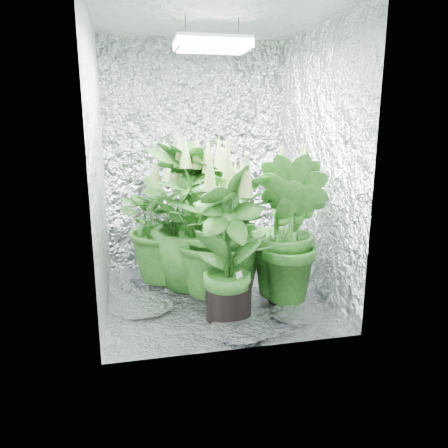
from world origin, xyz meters
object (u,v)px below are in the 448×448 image
plant_c (212,224)px  circulation_fan (274,259)px  plant_f (229,245)px  plant_a (168,222)px  grow_lamp (212,44)px  plant_e (220,222)px  plant_d (191,218)px  plant_g (288,229)px  plant_b (232,225)px

plant_c → circulation_fan: bearing=-21.4°
plant_f → circulation_fan: 1.03m
plant_a → circulation_fan: plant_a is taller
plant_c → plant_f: plant_f is taller
grow_lamp → plant_e: size_ratio=0.36×
plant_c → plant_f: 0.97m
plant_d → plant_e: 0.27m
plant_c → plant_f: (-0.07, -0.96, 0.09)m
grow_lamp → circulation_fan: size_ratio=1.48×
grow_lamp → plant_c: (0.10, 0.58, -1.39)m
plant_c → plant_a: bearing=-158.5°
plant_c → plant_e: size_ratio=0.69×
plant_g → circulation_fan: 0.71m
plant_c → plant_d: (-0.23, -0.36, 0.14)m
plant_a → plant_c: 0.43m
plant_g → plant_f: bearing=-158.1°
plant_f → grow_lamp: bearing=93.9°
plant_d → plant_c: bearing=57.4°
plant_a → plant_g: (0.82, -0.61, 0.05)m
plant_d → plant_g: size_ratio=1.05×
plant_g → circulation_fan: bearing=80.9°
plant_e → circulation_fan: 0.80m
grow_lamp → plant_e: 1.24m
plant_b → plant_d: (-0.37, -0.18, 0.12)m
plant_e → plant_f: size_ratio=1.20×
plant_b → grow_lamp: bearing=-121.2°
grow_lamp → plant_d: size_ratio=0.40×
grow_lamp → plant_b: (0.24, 0.39, -1.36)m
plant_b → plant_f: (-0.21, -0.78, 0.06)m
plant_a → plant_f: plant_f is taller
plant_f → circulation_fan: (0.58, 0.76, -0.38)m
plant_b → circulation_fan: (0.37, -0.01, -0.32)m
plant_a → plant_f: 0.87m
plant_c → circulation_fan: 0.62m
plant_a → plant_g: 1.02m
plant_g → plant_c: bearing=118.8°
plant_g → circulation_fan: size_ratio=3.51×
grow_lamp → circulation_fan: grow_lamp is taller
plant_b → plant_g: plant_g is taller
plant_b → plant_f: bearing=-105.1°
plant_d → plant_g: bearing=-31.7°
plant_e → plant_d: bearing=133.0°
plant_c → plant_g: (0.42, -0.77, 0.12)m
plant_e → circulation_fan: bearing=32.7°
plant_e → plant_f: 0.41m
grow_lamp → plant_d: (-0.13, 0.21, -1.25)m
grow_lamp → plant_a: bearing=125.1°
grow_lamp → plant_f: 1.36m
plant_b → plant_g: (0.28, -0.58, 0.09)m
plant_c → plant_f: size_ratio=0.83×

